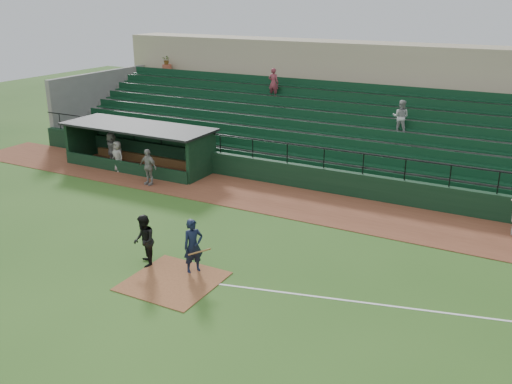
% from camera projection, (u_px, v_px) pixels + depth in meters
% --- Properties ---
extents(ground, '(90.00, 90.00, 0.00)m').
position_uv_depth(ground, '(190.00, 270.00, 20.04)').
color(ground, '#2D551B').
rests_on(ground, ground).
extents(warning_track, '(40.00, 4.00, 0.03)m').
position_uv_depth(warning_track, '(286.00, 201.00, 26.68)').
color(warning_track, brown).
rests_on(warning_track, ground).
extents(home_plate_dirt, '(3.00, 3.00, 0.03)m').
position_uv_depth(home_plate_dirt, '(173.00, 281.00, 19.21)').
color(home_plate_dirt, brown).
rests_on(home_plate_dirt, ground).
extents(foul_line, '(17.49, 4.44, 0.01)m').
position_uv_depth(foul_line, '(423.00, 310.00, 17.46)').
color(foul_line, white).
rests_on(foul_line, ground).
extents(stadium_structure, '(38.00, 13.08, 6.40)m').
position_uv_depth(stadium_structure, '(348.00, 121.00, 32.93)').
color(stadium_structure, black).
rests_on(stadium_structure, ground).
extents(dugout, '(8.90, 3.20, 2.42)m').
position_uv_depth(dugout, '(144.00, 143.00, 31.89)').
color(dugout, black).
rests_on(dugout, ground).
extents(batter_at_plate, '(1.19, 0.87, 1.99)m').
position_uv_depth(batter_at_plate, '(193.00, 246.00, 19.57)').
color(batter_at_plate, black).
rests_on(batter_at_plate, ground).
extents(umpire, '(1.17, 1.19, 1.93)m').
position_uv_depth(umpire, '(144.00, 241.00, 20.06)').
color(umpire, black).
rests_on(umpire, ground).
extents(dugout_player_a, '(1.15, 0.57, 1.89)m').
position_uv_depth(dugout_player_a, '(148.00, 167.00, 28.64)').
color(dugout_player_a, gray).
rests_on(dugout_player_a, warning_track).
extents(dugout_player_b, '(0.93, 0.70, 1.70)m').
position_uv_depth(dugout_player_b, '(118.00, 156.00, 30.91)').
color(dugout_player_b, '#9C9792').
rests_on(dugout_player_b, warning_track).
extents(dugout_player_c, '(1.79, 1.26, 1.86)m').
position_uv_depth(dugout_player_c, '(112.00, 148.00, 32.27)').
color(dugout_player_c, '#A29C98').
rests_on(dugout_player_c, warning_track).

